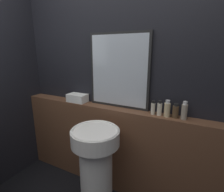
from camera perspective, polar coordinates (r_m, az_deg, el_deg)
The scene contains 10 objects.
wall_back at distance 1.89m, azimuth 1.81°, elevation 5.25°, with size 8.00×0.06×2.50m.
vanity_counter at distance 2.07m, azimuth 0.24°, elevation -16.63°, with size 2.37×0.16×0.97m.
pedestal_sink at distance 1.75m, azimuth -5.22°, elevation -22.10°, with size 0.43×0.43×0.90m.
mirror at distance 1.82m, azimuth 2.19°, elevation 8.18°, with size 0.67×0.03×0.77m.
towel_stack at distance 2.10m, azimuth -11.22°, elevation -0.63°, with size 0.23×0.14×0.09m.
shampoo_bottle at distance 1.70m, azimuth 13.24°, elevation -3.84°, with size 0.04×0.04×0.13m.
conditioner_bottle at distance 1.69m, azimuth 15.26°, elevation -3.97°, with size 0.04×0.04×0.14m.
lotion_bottle at distance 1.67m, azimuth 17.58°, elevation -4.09°, with size 0.06×0.06×0.16m.
body_wash_bottle at distance 1.66m, azimuth 20.04°, elevation -4.71°, with size 0.05×0.05×0.14m.
hand_soap_bottle at distance 1.65m, azimuth 22.53°, elevation -4.58°, with size 0.05×0.05×0.17m.
Camera 1 is at (0.81, -0.33, 1.56)m, focal length 28.00 mm.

